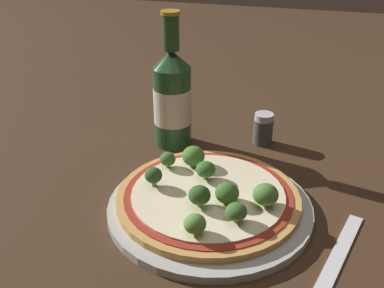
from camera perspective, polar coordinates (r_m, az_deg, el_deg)
The scene contains 15 objects.
ground_plane at distance 0.64m, azimuth 2.89°, elevation -8.96°, with size 3.00×3.00×0.00m, color #3D2819.
plate at distance 0.65m, azimuth 2.27°, elevation -7.97°, with size 0.29×0.29×0.01m.
pizza at distance 0.64m, azimuth 2.06°, elevation -6.68°, with size 0.26×0.26×0.01m.
broccoli_floret_0 at distance 0.69m, azimuth -3.10°, elevation -1.94°, with size 0.02×0.02×0.02m.
broccoli_floret_1 at distance 0.65m, azimuth -4.92°, elevation -4.00°, with size 0.03×0.03×0.03m.
broccoli_floret_2 at distance 0.61m, azimuth 9.32°, elevation -6.35°, with size 0.03×0.03×0.03m.
broccoli_floret_3 at distance 0.70m, azimuth 0.19°, elevation -1.54°, with size 0.04×0.04×0.03m.
broccoli_floret_4 at distance 0.66m, azimuth 1.75°, elevation -3.26°, with size 0.03×0.03×0.03m.
broccoli_floret_5 at distance 0.62m, azimuth 4.52°, elevation -6.13°, with size 0.03×0.03×0.03m.
broccoli_floret_6 at distance 0.58m, azimuth 5.63°, elevation -8.58°, with size 0.03×0.03×0.03m.
broccoli_floret_7 at distance 0.60m, azimuth 0.96°, elevation -6.53°, with size 0.03×0.03×0.03m.
broccoli_floret_8 at distance 0.56m, azimuth 0.36°, elevation -10.10°, with size 0.03×0.03×0.03m.
beer_bottle at distance 0.79m, azimuth -2.52°, elevation 5.92°, with size 0.07×0.07×0.24m.
pepper_shaker at distance 0.82m, azimuth 9.02°, elevation 1.91°, with size 0.04×0.04×0.06m.
fork at distance 0.59m, azimuth 17.86°, elevation -13.72°, with size 0.07×0.20×0.00m.
Camera 1 is at (0.11, -0.50, 0.38)m, focal length 42.00 mm.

